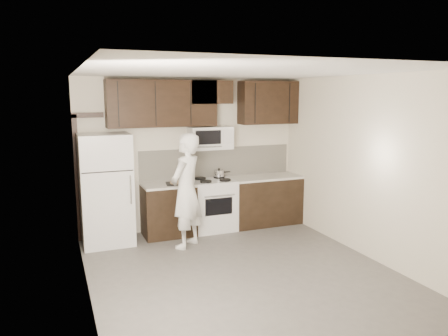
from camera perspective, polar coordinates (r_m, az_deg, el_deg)
floor at (r=6.18m, az=2.25°, el=-13.40°), size 4.50×4.50×0.00m
back_wall at (r=7.87m, az=-4.35°, el=1.81°), size 4.00×0.00×4.00m
ceiling at (r=5.69m, az=2.43°, el=12.47°), size 4.50×4.50×0.00m
counter_run at (r=7.95m, az=0.57°, el=-4.64°), size 2.95×0.64×0.91m
stove at (r=7.85m, az=-1.48°, el=-4.81°), size 0.76×0.66×0.94m
backsplash at (r=8.04m, az=-0.91°, el=0.79°), size 2.90×0.02×0.54m
upper_cabinets at (r=7.70m, az=-2.55°, el=8.62°), size 3.48×0.35×0.78m
microwave at (r=7.75m, az=-1.82°, el=3.95°), size 0.76×0.42×0.40m
refrigerator at (r=7.28m, az=-15.16°, el=-2.73°), size 0.80×0.76×1.80m
door_trim at (r=7.50m, az=-18.37°, el=0.18°), size 0.50×0.08×2.12m
saucepan at (r=7.93m, az=-0.65°, el=-0.77°), size 0.33×0.19×0.18m
baking_tray at (r=7.44m, az=-6.09°, el=-2.02°), size 0.42×0.34×0.02m
pizza at (r=7.44m, az=-6.09°, el=-1.88°), size 0.30×0.30×0.02m
person at (r=6.91m, az=-4.97°, el=-2.98°), size 0.79×0.77×1.83m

